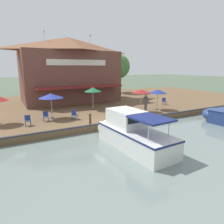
# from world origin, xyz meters

# --- Properties ---
(ground_plane) EXTENTS (220.00, 220.00, 0.00)m
(ground_plane) POSITION_xyz_m (0.00, 0.00, 0.00)
(ground_plane) COLOR #4C5B47
(quay_deck) EXTENTS (22.00, 56.00, 0.60)m
(quay_deck) POSITION_xyz_m (-11.00, 0.00, 0.30)
(quay_deck) COLOR brown
(quay_deck) RESTS_ON ground
(quay_edge_fender) EXTENTS (0.20, 50.40, 0.10)m
(quay_edge_fender) POSITION_xyz_m (-0.10, 0.00, 0.65)
(quay_edge_fender) COLOR #2D2D33
(quay_edge_fender) RESTS_ON quay_deck
(waterfront_restaurant) EXTENTS (8.98, 13.10, 9.14)m
(waterfront_restaurant) POSITION_xyz_m (-13.17, 0.82, 4.95)
(waterfront_restaurant) COLOR brown
(waterfront_restaurant) RESTS_ON quay_deck
(patio_umbrella_back_row) EXTENTS (1.85, 1.85, 2.49)m
(patio_umbrella_back_row) POSITION_xyz_m (-5.91, 1.09, 2.82)
(patio_umbrella_back_row) COLOR #B7B7B7
(patio_umbrella_back_row) RESTS_ON quay_deck
(patio_umbrella_by_entrance) EXTENTS (1.93, 1.93, 2.42)m
(patio_umbrella_by_entrance) POSITION_xyz_m (-2.32, 4.96, 2.79)
(patio_umbrella_by_entrance) COLOR #B7B7B7
(patio_umbrella_by_entrance) RESTS_ON quay_deck
(patio_umbrella_mid_patio_right) EXTENTS (2.19, 2.19, 2.34)m
(patio_umbrella_mid_patio_right) POSITION_xyz_m (-4.09, -3.83, 2.69)
(patio_umbrella_mid_patio_right) COLOR #B7B7B7
(patio_umbrella_mid_patio_right) RESTS_ON quay_deck
(patio_umbrella_near_quay_edge) EXTENTS (2.01, 2.01, 2.29)m
(patio_umbrella_near_quay_edge) POSITION_xyz_m (-2.42, 7.30, 2.64)
(patio_umbrella_near_quay_edge) COLOR #B7B7B7
(patio_umbrella_near_quay_edge) RESTS_ON quay_deck
(cafe_chair_far_corner_seat) EXTENTS (0.46, 0.46, 0.85)m
(cafe_chair_far_corner_seat) POSITION_xyz_m (-2.60, -6.08, 1.08)
(cafe_chair_far_corner_seat) COLOR navy
(cafe_chair_far_corner_seat) RESTS_ON quay_deck
(cafe_chair_back_row_seat) EXTENTS (0.50, 0.50, 0.85)m
(cafe_chair_back_row_seat) POSITION_xyz_m (-2.70, -2.14, 1.08)
(cafe_chair_back_row_seat) COLOR navy
(cafe_chair_back_row_seat) RESTS_ON quay_deck
(cafe_chair_under_first_umbrella) EXTENTS (0.52, 0.52, 0.85)m
(cafe_chair_under_first_umbrella) POSITION_xyz_m (-3.36, -4.54, 1.08)
(cafe_chair_under_first_umbrella) COLOR navy
(cafe_chair_under_first_umbrella) RESTS_ON quay_deck
(cafe_chair_mid_patio) EXTENTS (0.58, 0.58, 0.85)m
(cafe_chair_mid_patio) POSITION_xyz_m (-4.39, 10.21, 1.08)
(cafe_chair_mid_patio) COLOR navy
(cafe_chair_mid_patio) RESTS_ON quay_deck
(person_near_entrance) EXTENTS (0.51, 0.51, 1.82)m
(person_near_entrance) POSITION_xyz_m (-2.13, 5.48, 1.75)
(person_near_entrance) COLOR #4C4C56
(person_near_entrance) RESTS_ON quay_deck
(motorboat_outer_channel) EXTENTS (6.96, 2.52, 2.37)m
(motorboat_outer_channel) POSITION_xyz_m (3.67, -0.52, 0.97)
(motorboat_outer_channel) COLOR silver
(motorboat_outer_channel) RESTS_ON river_water
(mooring_post) EXTENTS (0.22, 0.22, 0.92)m
(mooring_post) POSITION_xyz_m (-0.35, -1.60, 1.07)
(mooring_post) COLOR #473323
(mooring_post) RESTS_ON quay_deck
(tree_behind_restaurant) EXTENTS (5.44, 5.18, 7.86)m
(tree_behind_restaurant) POSITION_xyz_m (-17.91, -1.85, 5.73)
(tree_behind_restaurant) COLOR brown
(tree_behind_restaurant) RESTS_ON quay_deck
(tree_downstream_bank) EXTENTS (4.69, 4.47, 7.04)m
(tree_downstream_bank) POSITION_xyz_m (-18.09, 11.40, 5.28)
(tree_downstream_bank) COLOR brown
(tree_downstream_bank) RESTS_ON quay_deck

